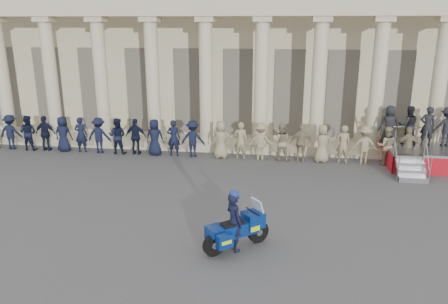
# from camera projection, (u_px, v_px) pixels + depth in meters

# --- Properties ---
(ground) EXTENTS (90.00, 90.00, 0.00)m
(ground) POSITION_uv_depth(u_px,v_px,m) (203.00, 222.00, 13.75)
(ground) COLOR #3C3C3F
(ground) RESTS_ON ground
(building) EXTENTS (40.00, 12.50, 9.00)m
(building) POSITION_uv_depth(u_px,v_px,m) (247.00, 48.00, 26.45)
(building) COLOR tan
(building) RESTS_ON ground
(officer_rank) EXTENTS (23.19, 0.65, 1.72)m
(officer_rank) POSITION_uv_depth(u_px,v_px,m) (159.00, 137.00, 20.39)
(officer_rank) COLOR black
(officer_rank) RESTS_ON ground
(reviewing_stand) EXTENTS (4.84, 4.02, 2.56)m
(reviewing_stand) POSITION_uv_depth(u_px,v_px,m) (436.00, 133.00, 18.87)
(reviewing_stand) COLOR gray
(reviewing_stand) RESTS_ON ground
(motorcycle) EXTENTS (1.74, 1.54, 1.34)m
(motorcycle) POSITION_uv_depth(u_px,v_px,m) (237.00, 229.00, 11.97)
(motorcycle) COLOR black
(motorcycle) RESTS_ON ground
(rider) EXTENTS (0.70, 0.73, 1.77)m
(rider) POSITION_uv_depth(u_px,v_px,m) (234.00, 220.00, 11.83)
(rider) COLOR black
(rider) RESTS_ON ground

